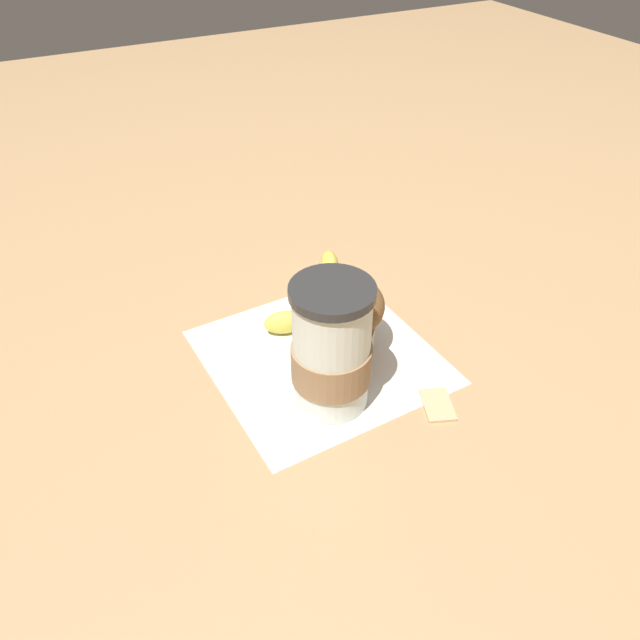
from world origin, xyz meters
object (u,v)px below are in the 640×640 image
object	(u,v)px
coffee_cup	(331,350)
muffin	(341,312)
banana	(319,294)
sugar_packet	(438,404)

from	to	relation	value
coffee_cup	muffin	xyz separation A→B (m)	(0.07, -0.05, -0.02)
muffin	banana	bearing A→B (deg)	-10.38
muffin	sugar_packet	xyz separation A→B (m)	(-0.14, -0.05, -0.05)
banana	sugar_packet	bearing A→B (deg)	-172.22
muffin	banana	world-z (taller)	muffin
coffee_cup	sugar_packet	size ratio (longest dim) A/B	3.07
banana	sugar_packet	xyz separation A→B (m)	(-0.23, -0.03, -0.01)
coffee_cup	muffin	size ratio (longest dim) A/B	1.53
coffee_cup	banana	bearing A→B (deg)	-22.76
muffin	sugar_packet	world-z (taller)	muffin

